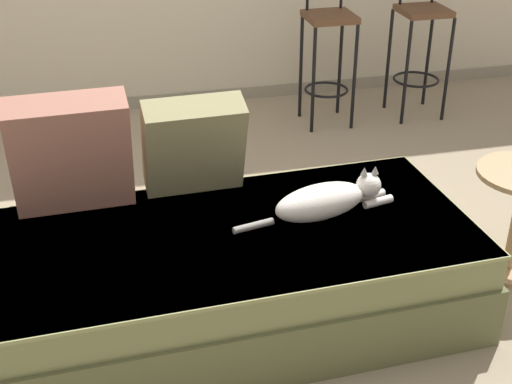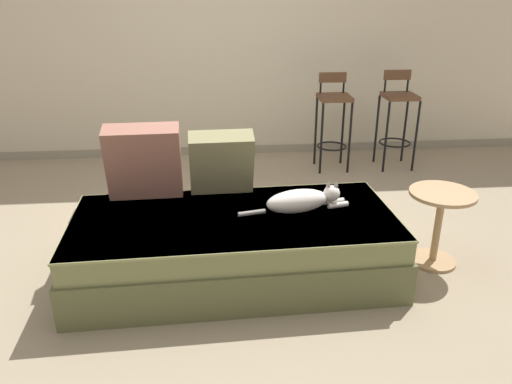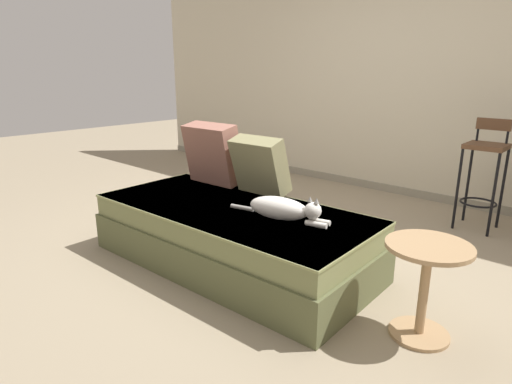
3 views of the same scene
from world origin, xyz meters
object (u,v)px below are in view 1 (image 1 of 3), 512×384
Objects in this scene: couch at (227,276)px; bar_stool_by_doorway at (420,34)px; throw_pillow_corner at (71,153)px; throw_pillow_middle at (193,145)px; cat at (326,200)px; bar_stool_near_window at (328,40)px.

couch is 2.73m from bar_stool_by_doorway.
throw_pillow_corner is (-0.59, 0.36, 0.48)m from couch.
bar_stool_by_doorway is at bearing 48.47° from couch.
cat is at bearing -33.96° from throw_pillow_middle.
couch is 0.59m from throw_pillow_middle.
bar_stool_near_window is (1.71, 1.66, -0.11)m from throw_pillow_corner.
throw_pillow_corner is 2.91m from bar_stool_by_doorway.
throw_pillow_middle reaches higher than cat.
bar_stool_near_window reaches higher than cat.
cat is at bearing -17.43° from throw_pillow_corner.
bar_stool_near_window is at bearing 54.24° from throw_pillow_middle.
throw_pillow_corner is 0.70× the size of cat.
bar_stool_near_window is (0.67, 1.98, 0.08)m from cat.
throw_pillow_corner is 0.52× the size of bar_stool_by_doorway.
couch is at bearing -175.01° from cat.
throw_pillow_corner is at bearing -145.13° from bar_stool_by_doorway.
couch is 4.59× the size of throw_pillow_middle.
cat is at bearing -124.20° from bar_stool_by_doorway.
bar_stool_by_doorway is (1.79, 2.02, 0.37)m from couch.
bar_stool_near_window is at bearing 71.26° from cat.
throw_pillow_corner is 1.12× the size of throw_pillow_middle.
throw_pillow_corner is at bearing -178.01° from throw_pillow_middle.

